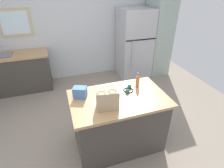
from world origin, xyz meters
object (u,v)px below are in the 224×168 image
refrigerator (134,44)px  ear_defenders (128,89)px  kitchen_island (118,121)px  shopping_bag (107,99)px  small_box (80,92)px  bottle (138,81)px  tall_cabinet (159,32)px

refrigerator → ear_defenders: bearing=-116.5°
kitchen_island → shopping_bag: size_ratio=4.54×
kitchen_island → small_box: small_box is taller
ear_defenders → small_box: bearing=175.7°
bottle → ear_defenders: 0.20m
refrigerator → bottle: 2.21m
tall_cabinet → shopping_bag: (-2.13, -2.38, -0.10)m
ear_defenders → tall_cabinet: bearing=50.4°
kitchen_island → small_box: 0.74m
bottle → shopping_bag: bearing=-148.7°
tall_cabinet → ear_defenders: tall_cabinet is taller
shopping_bag → small_box: bearing=130.3°
ear_defenders → kitchen_island: bearing=-147.9°
shopping_bag → ear_defenders: bearing=35.4°
tall_cabinet → bottle: 2.56m
small_box → bottle: bearing=0.6°
small_box → ear_defenders: 0.70m
refrigerator → shopping_bag: 2.79m
kitchen_island → refrigerator: 2.57m
refrigerator → shopping_bag: bearing=-121.4°
kitchen_island → refrigerator: size_ratio=0.78×
refrigerator → small_box: 2.68m
refrigerator → tall_cabinet: bearing=0.0°
kitchen_island → small_box: bearing=160.9°
bottle → ear_defenders: size_ratio=1.11×
shopping_bag → bottle: shopping_bag is taller
tall_cabinet → small_box: bearing=-140.0°
tall_cabinet → shopping_bag: bearing=-131.9°
small_box → tall_cabinet: bearing=40.0°
refrigerator → shopping_bag: (-1.45, -2.38, 0.15)m
kitchen_island → bottle: bottle is taller
shopping_bag → bottle: size_ratio=1.28×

